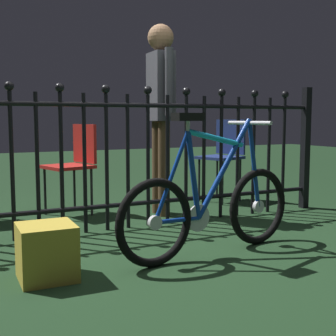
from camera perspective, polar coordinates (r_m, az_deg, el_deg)
The scene contains 7 objects.
ground_plane at distance 3.14m, azimuth -0.08°, elevation -10.57°, with size 20.00×20.00×0.00m, color #18311A.
iron_fence at distance 3.73m, azimuth -6.69°, elevation 1.75°, with size 3.99×0.07×1.21m.
bicycle at distance 3.07m, azimuth 5.34°, elevation -4.77°, with size 1.44×0.40×0.94m.
chair_navy at distance 5.09m, azimuth 7.01°, elevation 2.12°, with size 0.51×0.51×0.89m.
chair_red at distance 4.42m, azimuth -11.47°, elevation 1.05°, with size 0.48×0.48×0.85m.
person_visitor at distance 4.30m, azimuth -0.91°, elevation 8.32°, with size 0.24×0.47×1.76m.
display_crate at distance 2.72m, azimuth -14.82°, elevation -10.02°, with size 0.31×0.31×0.31m, color #B29933.
Camera 1 is at (-1.35, -2.69, 0.90)m, focal length 49.14 mm.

